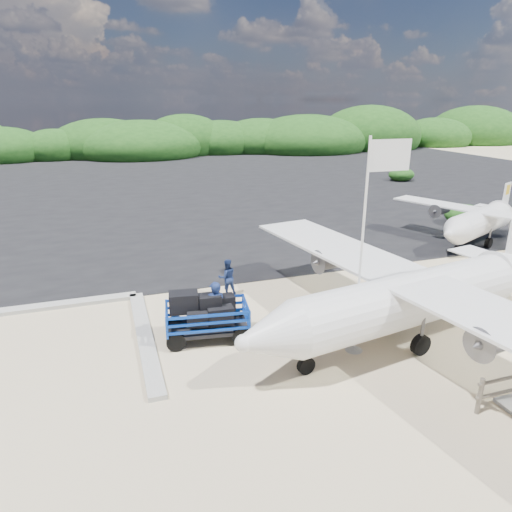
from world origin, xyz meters
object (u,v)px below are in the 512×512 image
Objects in this scene: crew_a at (215,310)px; aircraft_small at (71,180)px; crew_b at (227,277)px; signboard at (329,328)px; baggage_cart at (208,339)px; aircraft_large at (318,199)px; flagpole at (354,350)px.

aircraft_small is at bearing -76.15° from crew_a.
crew_a is 35.16m from aircraft_small.
signboard is at bearing 122.88° from crew_b.
crew_b is at bearing 72.82° from baggage_cart.
crew_a is 1.30× the size of crew_b.
aircraft_large is at bearing 45.99° from signboard.
flagpole is (4.17, -2.15, 0.00)m from baggage_cart.
crew_a is (-3.88, 2.21, 0.98)m from flagpole.
crew_b is (1.25, 3.20, -0.23)m from crew_a.
baggage_cart is 3.69m from crew_b.
crew_a is at bearing 19.70° from baggage_cart.
crew_a is at bearing 151.34° from signboard.
signboard is at bearing 0.03° from baggage_cart.
aircraft_large is at bearing 63.25° from baggage_cart.
crew_b reaches higher than baggage_cart.
crew_a is at bearing 76.46° from aircraft_small.
aircraft_large is 24.60m from aircraft_small.
baggage_cart is 0.36× the size of aircraft_small.
signboard is 1.10× the size of crew_b.
aircraft_small is (-7.25, 31.42, -0.75)m from crew_b.
baggage_cart is 0.19× the size of aircraft_large.
aircraft_large is (9.01, 21.07, 0.00)m from flagpole.
crew_a is 0.13× the size of aircraft_large.
signboard is 0.84× the size of crew_a.
baggage_cart reaches higher than signboard.
aircraft_small is at bearing -77.95° from crew_b.
crew_b is 0.10× the size of aircraft_large.
crew_a is at bearing 150.30° from flagpole.
aircraft_large is at bearing 116.78° from aircraft_small.
baggage_cart is 4.69m from flagpole.
aircraft_large is (13.18, 18.92, 0.00)m from baggage_cart.
flagpole reaches higher than crew_b.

